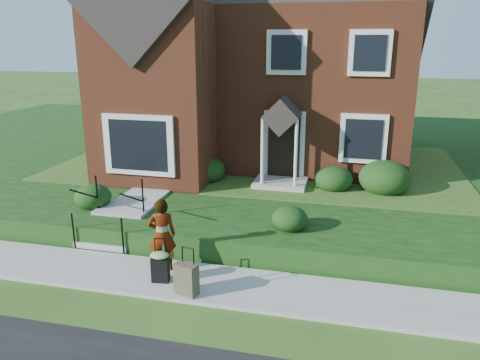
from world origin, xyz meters
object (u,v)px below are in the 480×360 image
(front_steps, at_px, (118,220))
(suitcase_olive, at_px, (186,279))
(woman, at_px, (162,235))
(suitcase_black, at_px, (160,265))

(front_steps, bearing_deg, suitcase_olive, -41.18)
(woman, bearing_deg, suitcase_black, 84.38)
(suitcase_black, relative_size, suitcase_olive, 0.97)
(front_steps, relative_size, suitcase_black, 2.10)
(suitcase_black, height_order, suitcase_olive, suitcase_olive)
(front_steps, height_order, woman, woman)
(woman, bearing_deg, suitcase_olive, 112.18)
(front_steps, bearing_deg, woman, -38.84)
(suitcase_black, xyz_separation_m, suitcase_olive, (0.71, -0.36, -0.04))
(woman, relative_size, suitcase_black, 1.71)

